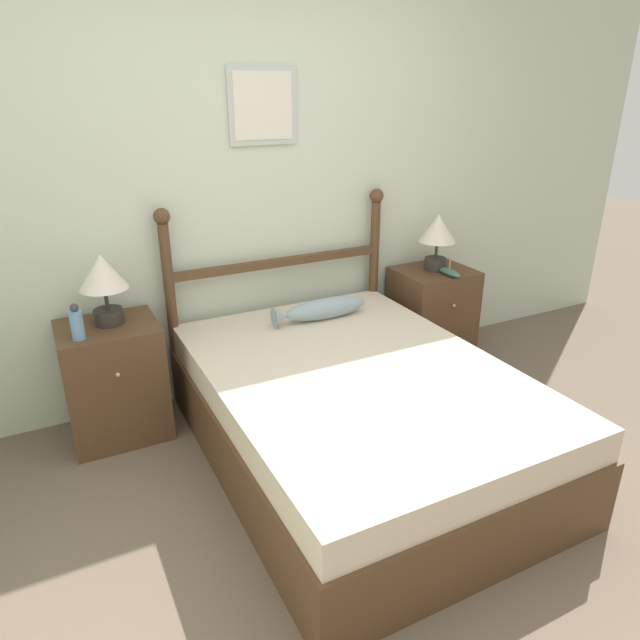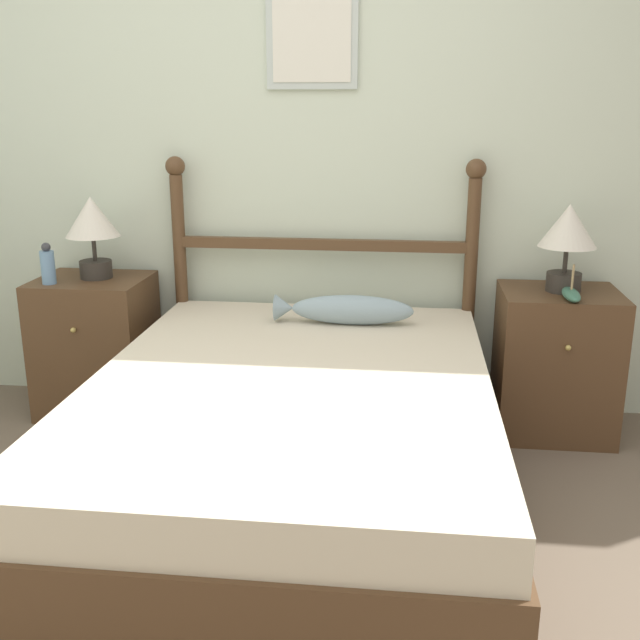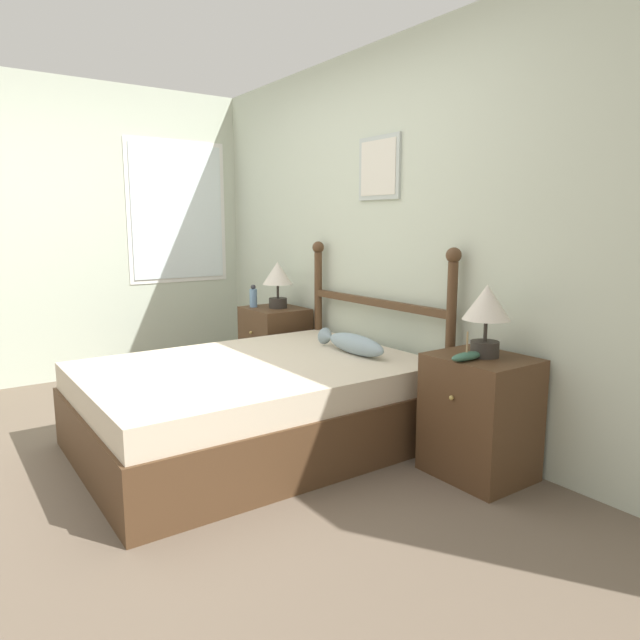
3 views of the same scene
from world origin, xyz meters
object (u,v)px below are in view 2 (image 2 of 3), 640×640
(bed, at_px, (292,441))
(bottle, at_px, (48,265))
(nightstand_left, at_px, (96,345))
(nightstand_right, at_px, (555,363))
(table_lamp_left, at_px, (92,224))
(fish_pillow, at_px, (344,310))
(table_lamp_right, at_px, (568,234))
(model_boat, at_px, (571,294))

(bed, bearing_deg, bottle, 151.20)
(nightstand_left, distance_m, nightstand_right, 2.15)
(table_lamp_left, distance_m, bottle, 0.27)
(fish_pillow, bearing_deg, bottle, 179.63)
(table_lamp_right, bearing_deg, bottle, -176.81)
(model_boat, bearing_deg, bottle, 179.57)
(bed, distance_m, fish_pillow, 0.75)
(nightstand_right, height_order, table_lamp_right, table_lamp_right)
(nightstand_left, relative_size, table_lamp_right, 1.73)
(nightstand_right, height_order, fish_pillow, nightstand_right)
(bottle, xyz_separation_m, fish_pillow, (1.35, -0.01, -0.16))
(nightstand_left, bearing_deg, bottle, -139.70)
(nightstand_left, height_order, model_boat, model_boat)
(nightstand_right, distance_m, bottle, 2.34)
(bottle, distance_m, fish_pillow, 1.36)
(nightstand_right, bearing_deg, table_lamp_right, 54.03)
(nightstand_right, bearing_deg, bed, -143.66)
(table_lamp_left, height_order, table_lamp_right, same)
(bottle, distance_m, model_boat, 2.31)
(bottle, bearing_deg, nightstand_right, 3.03)
(bed, relative_size, table_lamp_right, 5.23)
(bottle, bearing_deg, table_lamp_left, 40.28)
(bed, xyz_separation_m, model_boat, (1.09, 0.65, 0.43))
(bed, relative_size, nightstand_right, 3.03)
(table_lamp_left, bearing_deg, bottle, -139.72)
(nightstand_left, distance_m, table_lamp_right, 2.24)
(nightstand_left, distance_m, table_lamp_left, 0.58)
(table_lamp_right, height_order, model_boat, table_lamp_right)
(nightstand_left, bearing_deg, bed, -36.34)
(nightstand_left, xyz_separation_m, table_lamp_left, (0.02, 0.02, 0.58))
(nightstand_right, relative_size, bottle, 3.47)
(nightstand_left, xyz_separation_m, fish_pillow, (1.21, -0.13, 0.25))
(bottle, height_order, model_boat, bottle)
(table_lamp_left, height_order, bottle, table_lamp_left)
(bed, bearing_deg, table_lamp_right, 36.45)
(table_lamp_right, xyz_separation_m, fish_pillow, (-0.95, -0.14, -0.33))
(bed, height_order, bottle, bottle)
(table_lamp_right, xyz_separation_m, bottle, (-2.30, -0.13, -0.17))
(table_lamp_right, height_order, fish_pillow, table_lamp_right)
(table_lamp_left, relative_size, model_boat, 1.78)
(nightstand_right, xyz_separation_m, model_boat, (0.01, -0.14, 0.35))
(bed, relative_size, fish_pillow, 3.27)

